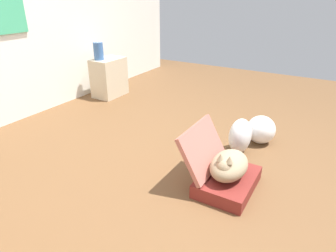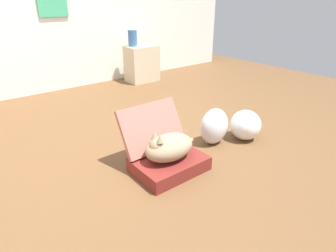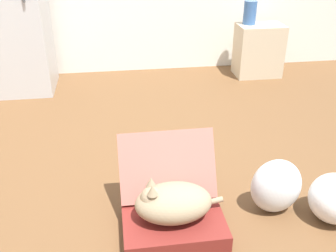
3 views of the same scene
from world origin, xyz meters
The scene contains 8 objects.
ground_plane centered at (0.00, 0.00, 0.00)m, with size 7.68×7.68×0.00m, color brown.
suitcase_base centered at (-0.13, -0.52, 0.06)m, with size 0.56×0.41×0.11m, color maroon.
suitcase_lid centered at (-0.13, -0.29, 0.30)m, with size 0.56×0.41×0.04m, color #B26356.
cat centered at (-0.14, -0.52, 0.22)m, with size 0.50×0.28×0.25m.
plastic_bag_white centered at (0.50, -0.41, 0.17)m, with size 0.30×0.21×0.35m, color silver.
plastic_bag_clear centered at (0.80, -0.54, 0.15)m, with size 0.30×0.30×0.29m, color white.
side_table centered at (1.19, 1.85, 0.28)m, with size 0.49×0.33×0.57m, color beige.
vase_tall centered at (1.07, 1.90, 0.69)m, with size 0.14×0.14×0.24m, color #38609E.
Camera 3 is at (-0.40, -2.15, 1.56)m, focal length 41.52 mm.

